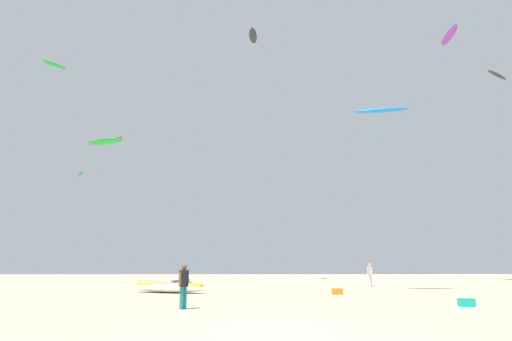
{
  "coord_description": "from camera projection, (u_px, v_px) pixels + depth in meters",
  "views": [
    {
      "loc": [
        -0.63,
        -11.18,
        1.63
      ],
      "look_at": [
        0.0,
        16.33,
        7.52
      ],
      "focal_mm": 30.62,
      "sensor_mm": 36.0,
      "label": 1
    }
  ],
  "objects": [
    {
      "name": "ground_plane",
      "position": [
        271.0,
        332.0,
        10.61
      ],
      "size": [
        120.0,
        120.0,
        0.0
      ],
      "primitive_type": "plane",
      "color": "#C6B28C"
    },
    {
      "name": "person_foreground",
      "position": [
        184.0,
        283.0,
        16.16
      ],
      "size": [
        0.37,
        0.48,
        1.62
      ],
      "rotation": [
        0.0,
        0.0,
        5.76
      ],
      "color": "teal",
      "rests_on": "ground"
    },
    {
      "name": "person_midground",
      "position": [
        370.0,
        273.0,
        31.98
      ],
      "size": [
        0.38,
        0.46,
        1.66
      ],
      "rotation": [
        0.0,
        0.0,
        2.49
      ],
      "color": "silver",
      "rests_on": "ground"
    },
    {
      "name": "kite_grounded_near",
      "position": [
        181.0,
        283.0,
        31.56
      ],
      "size": [
        1.85,
        4.37,
        0.53
      ],
      "color": "green",
      "rests_on": "ground"
    },
    {
      "name": "kite_grounded_mid",
      "position": [
        169.0,
        288.0,
        25.0
      ],
      "size": [
        4.81,
        3.0,
        0.56
      ],
      "color": "white",
      "rests_on": "ground"
    },
    {
      "name": "cooler_box",
      "position": [
        337.0,
        291.0,
        23.63
      ],
      "size": [
        0.56,
        0.36,
        0.32
      ],
      "primitive_type": "cube",
      "color": "orange",
      "rests_on": "ground"
    },
    {
      "name": "gear_bag",
      "position": [
        466.0,
        303.0,
        16.84
      ],
      "size": [
        0.56,
        0.36,
        0.32
      ],
      "primitive_type": "cube",
      "color": "#19B29E",
      "rests_on": "ground"
    },
    {
      "name": "kite_aloft_0",
      "position": [
        105.0,
        141.0,
        41.11
      ],
      "size": [
        4.14,
        2.65,
        0.52
      ],
      "color": "green"
    },
    {
      "name": "kite_aloft_1",
      "position": [
        55.0,
        65.0,
        37.54
      ],
      "size": [
        1.74,
        1.98,
        0.24
      ],
      "color": "green"
    },
    {
      "name": "kite_aloft_2",
      "position": [
        81.0,
        173.0,
        53.33
      ],
      "size": [
        1.59,
        2.38,
        0.58
      ],
      "color": "green"
    },
    {
      "name": "kite_aloft_3",
      "position": [
        381.0,
        110.0,
        28.38
      ],
      "size": [
        3.56,
        1.72,
        0.63
      ],
      "color": "blue"
    },
    {
      "name": "kite_aloft_4",
      "position": [
        449.0,
        35.0,
        43.99
      ],
      "size": [
        1.84,
        4.19,
        0.8
      ],
      "color": "purple"
    },
    {
      "name": "kite_aloft_5",
      "position": [
        253.0,
        36.0,
        48.1
      ],
      "size": [
        1.35,
        3.3,
        0.75
      ],
      "color": "#2D2D33"
    },
    {
      "name": "kite_aloft_6",
      "position": [
        497.0,
        75.0,
        39.26
      ],
      "size": [
        2.99,
        2.47,
        0.79
      ],
      "color": "#2D2D33"
    }
  ]
}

